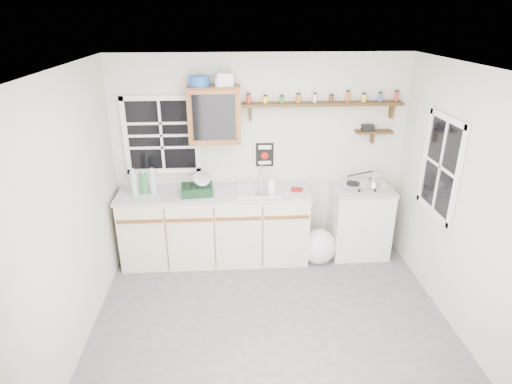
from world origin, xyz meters
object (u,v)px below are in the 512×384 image
at_px(right_cabinet, 359,221).
at_px(hotplate, 364,186).
at_px(spice_shelf, 324,103).
at_px(main_cabinet, 215,225).
at_px(upper_cabinet, 214,115).
at_px(dish_rack, 198,187).

distance_m(right_cabinet, hotplate, 0.49).
relative_size(right_cabinet, hotplate, 1.64).
relative_size(right_cabinet, spice_shelf, 0.48).
height_order(main_cabinet, hotplate, hotplate).
bearing_deg(upper_cabinet, spice_shelf, 3.09).
height_order(right_cabinet, upper_cabinet, upper_cabinet).
height_order(main_cabinet, spice_shelf, spice_shelf).
bearing_deg(spice_shelf, hotplate, -21.98).
relative_size(main_cabinet, upper_cabinet, 3.55).
xyz_separation_m(main_cabinet, right_cabinet, (1.83, 0.03, -0.01)).
height_order(upper_cabinet, spice_shelf, upper_cabinet).
xyz_separation_m(dish_rack, hotplate, (2.02, 0.07, -0.06)).
relative_size(upper_cabinet, hotplate, 1.17).
bearing_deg(right_cabinet, spice_shelf, 159.96).
relative_size(spice_shelf, dish_rack, 4.91).
xyz_separation_m(upper_cabinet, hotplate, (1.80, -0.14, -0.88)).
bearing_deg(hotplate, dish_rack, -174.43).
relative_size(right_cabinet, dish_rack, 2.34).
bearing_deg(main_cabinet, upper_cabinet, 76.32).
bearing_deg(upper_cabinet, hotplate, -4.40).
relative_size(main_cabinet, dish_rack, 5.94).
height_order(main_cabinet, upper_cabinet, upper_cabinet).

